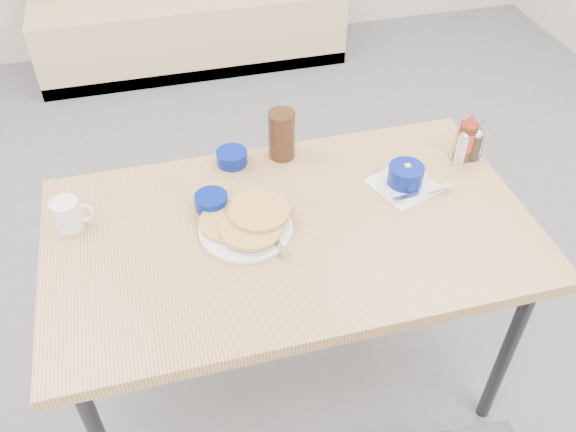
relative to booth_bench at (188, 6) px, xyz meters
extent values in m
cube|color=tan|center=(0.00, -0.06, -0.12)|extent=(1.90, 0.55, 0.45)
cube|color=#2D2D33|center=(0.00, -0.06, -0.31)|extent=(1.90, 0.55, 0.08)
cube|color=tan|center=(0.00, -2.53, 0.39)|extent=(1.40, 0.80, 0.04)
cylinder|color=#2D2D33|center=(0.62, -2.85, 0.01)|extent=(0.04, 0.04, 0.72)
cylinder|color=#2D2D33|center=(-0.62, -2.21, 0.01)|extent=(0.04, 0.04, 0.72)
cylinder|color=#2D2D33|center=(0.62, -2.21, 0.01)|extent=(0.04, 0.04, 0.72)
cylinder|color=white|center=(-0.13, -2.52, 0.42)|extent=(0.27, 0.27, 0.01)
cylinder|color=#ECBB59|center=(-0.17, -2.49, 0.43)|extent=(0.18, 0.18, 0.01)
cylinder|color=#ECBB59|center=(-0.12, -2.54, 0.44)|extent=(0.18, 0.18, 0.01)
cylinder|color=#ECBB59|center=(-0.08, -2.49, 0.45)|extent=(0.18, 0.18, 0.01)
cube|color=silver|center=(-0.06, -2.60, 0.43)|extent=(0.04, 0.12, 0.00)
cylinder|color=white|center=(-0.61, -2.37, 0.46)|extent=(0.08, 0.08, 0.09)
cylinder|color=black|center=(-0.61, -2.37, 0.50)|extent=(0.07, 0.07, 0.00)
torus|color=white|center=(-0.57, -2.37, 0.46)|extent=(0.07, 0.02, 0.07)
cube|color=white|center=(0.39, -2.44, 0.41)|extent=(0.23, 0.23, 0.00)
cylinder|color=white|center=(0.39, -2.44, 0.42)|extent=(0.17, 0.17, 0.01)
cylinder|color=navy|center=(0.39, -2.44, 0.45)|extent=(0.11, 0.11, 0.06)
cylinder|color=white|center=(0.39, -2.44, 0.48)|extent=(0.10, 0.10, 0.01)
cube|color=#F4DB60|center=(0.39, -2.44, 0.48)|extent=(0.02, 0.02, 0.01)
cube|color=silver|center=(0.42, -2.50, 0.43)|extent=(0.20, 0.04, 0.00)
cylinder|color=navy|center=(-0.11, -2.19, 0.43)|extent=(0.10, 0.10, 0.05)
cylinder|color=navy|center=(-0.21, -2.39, 0.43)|extent=(0.10, 0.10, 0.04)
cylinder|color=#362111|center=(0.06, -2.19, 0.49)|extent=(0.11, 0.11, 0.16)
cube|color=silver|center=(0.64, -2.36, 0.41)|extent=(0.11, 0.06, 0.00)
cylinder|color=silver|center=(0.60, -2.38, 0.47)|extent=(0.01, 0.01, 0.12)
cylinder|color=silver|center=(0.68, -2.39, 0.47)|extent=(0.01, 0.01, 0.12)
cylinder|color=silver|center=(0.60, -2.34, 0.47)|extent=(0.01, 0.01, 0.12)
cylinder|color=silver|center=(0.68, -2.34, 0.47)|extent=(0.01, 0.01, 0.12)
cylinder|color=silver|center=(0.62, -2.36, 0.46)|extent=(0.03, 0.03, 0.08)
cylinder|color=#3F3326|center=(0.66, -2.36, 0.46)|extent=(0.03, 0.03, 0.08)
cylinder|color=#47230F|center=(0.64, -2.34, 0.47)|extent=(0.06, 0.06, 0.12)
cylinder|color=#DB4F19|center=(0.64, -2.34, 0.47)|extent=(0.06, 0.06, 0.07)
cone|color=#AD2310|center=(0.64, -2.34, 0.55)|extent=(0.05, 0.05, 0.04)
cube|color=#D35646|center=(-0.08, -2.59, 0.41)|extent=(0.04, 0.04, 0.00)
camera|label=1|loc=(-0.33, -3.76, 1.62)|focal=38.00mm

